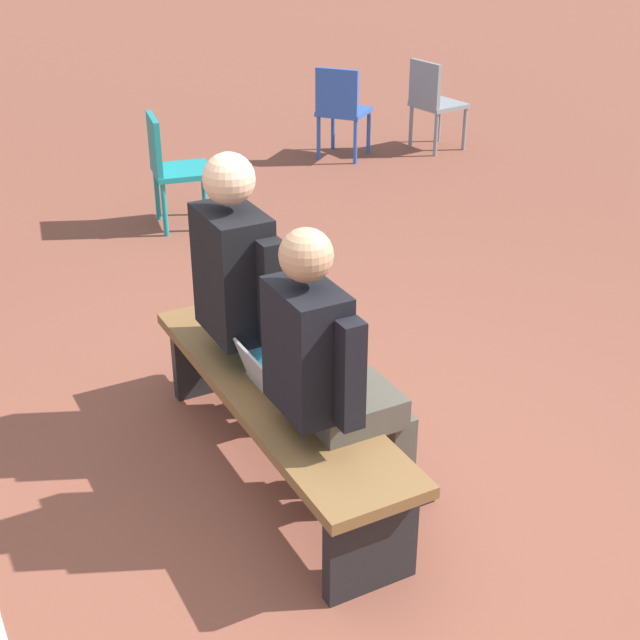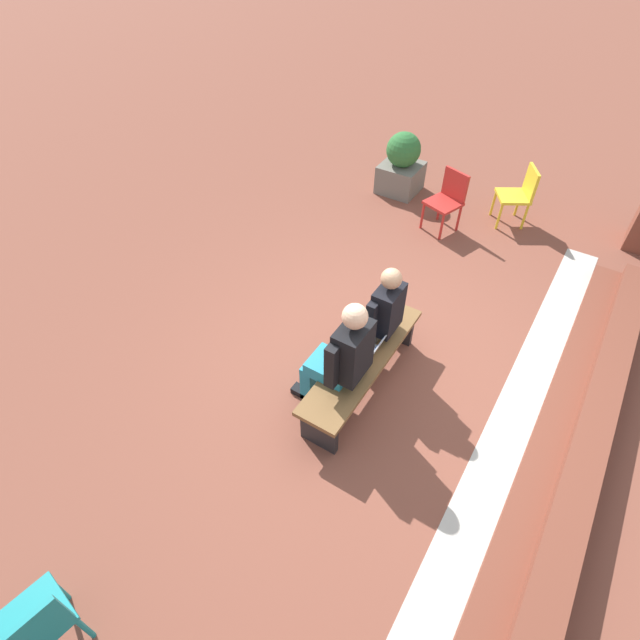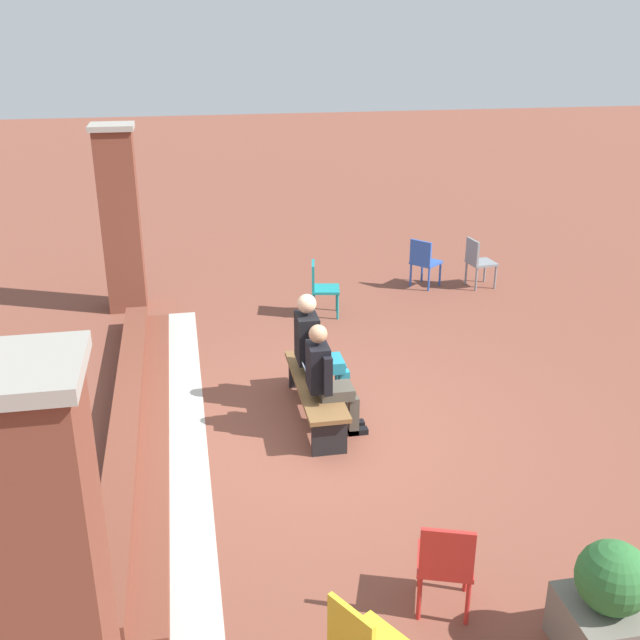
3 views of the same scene
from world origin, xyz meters
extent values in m
plane|color=brown|center=(0.00, 0.00, 0.00)|extent=(60.00, 60.00, 0.00)
cube|color=#B7B2A8|center=(0.33, 1.36, 0.00)|extent=(7.21, 0.40, 0.01)
cube|color=brown|center=(0.33, 1.86, 0.07)|extent=(6.41, 0.60, 0.15)
cube|color=brown|center=(0.33, 2.01, 0.22)|extent=(6.41, 0.30, 0.15)
cube|color=brown|center=(0.33, -0.09, 0.42)|extent=(1.80, 0.44, 0.05)
cube|color=black|center=(-0.47, -0.09, 0.20)|extent=(0.06, 0.37, 0.40)
cube|color=black|center=(1.13, -0.09, 0.20)|extent=(0.06, 0.37, 0.40)
cube|color=#4C473D|center=(-0.04, -0.25, 0.50)|extent=(0.31, 0.36, 0.13)
cube|color=#4C473D|center=(-0.12, -0.43, 0.23)|extent=(0.10, 0.11, 0.45)
cube|color=black|center=(-0.12, -0.49, 0.03)|extent=(0.10, 0.22, 0.06)
cube|color=#4C473D|center=(0.04, -0.43, 0.23)|extent=(0.10, 0.11, 0.45)
cube|color=black|center=(0.04, -0.49, 0.03)|extent=(0.10, 0.22, 0.06)
cube|color=black|center=(-0.04, -0.05, 0.82)|extent=(0.34, 0.22, 0.50)
cube|color=maroon|center=(-0.04, -0.17, 0.78)|extent=(0.05, 0.01, 0.30)
cube|color=black|center=(-0.25, -0.12, 0.80)|extent=(0.08, 0.09, 0.43)
cube|color=black|center=(0.18, -0.12, 0.80)|extent=(0.08, 0.09, 0.43)
sphere|color=tan|center=(-0.04, -0.05, 1.20)|extent=(0.20, 0.20, 0.20)
cube|color=teal|center=(0.65, -0.27, 0.51)|extent=(0.34, 0.40, 0.14)
cube|color=teal|center=(0.56, -0.47, 0.23)|extent=(0.11, 0.12, 0.45)
cube|color=black|center=(0.56, -0.53, 0.04)|extent=(0.11, 0.24, 0.07)
cube|color=teal|center=(0.74, -0.47, 0.23)|extent=(0.11, 0.12, 0.45)
cube|color=black|center=(0.74, -0.53, 0.04)|extent=(0.11, 0.24, 0.07)
cube|color=black|center=(0.65, -0.05, 0.86)|extent=(0.38, 0.24, 0.56)
cube|color=black|center=(0.41, -0.12, 0.84)|extent=(0.09, 0.10, 0.48)
cube|color=black|center=(0.89, -0.12, 0.84)|extent=(0.09, 0.10, 0.48)
sphere|color=#DBAD89|center=(0.65, -0.05, 1.28)|extent=(0.22, 0.22, 0.22)
cube|color=#9EA0A5|center=(0.29, -0.13, 0.46)|extent=(0.32, 0.22, 0.02)
cube|color=#2D2D33|center=(0.29, -0.14, 0.47)|extent=(0.29, 0.15, 0.00)
cube|color=#9EA0A5|center=(0.29, 0.01, 0.57)|extent=(0.32, 0.07, 0.19)
cube|color=#33519E|center=(0.29, 0.00, 0.57)|extent=(0.28, 0.06, 0.17)
cube|color=teal|center=(3.46, -0.82, 0.42)|extent=(0.49, 0.49, 0.04)
cube|color=teal|center=(3.49, -0.64, 0.64)|extent=(0.40, 0.11, 0.40)
cylinder|color=teal|center=(3.25, -0.97, 0.20)|extent=(0.04, 0.04, 0.40)
cylinder|color=teal|center=(3.61, -1.03, 0.20)|extent=(0.04, 0.04, 0.40)
cylinder|color=teal|center=(3.31, -0.62, 0.20)|extent=(0.04, 0.04, 0.40)
cube|color=gold|center=(-3.47, 0.23, 0.42)|extent=(0.58, 0.58, 0.04)
cube|color=gold|center=(-3.56, 0.39, 0.64)|extent=(0.36, 0.24, 0.40)
cylinder|color=gold|center=(-3.53, -0.02, 0.20)|extent=(0.04, 0.04, 0.40)
cylinder|color=gold|center=(-3.22, 0.17, 0.20)|extent=(0.04, 0.04, 0.40)
cylinder|color=gold|center=(-3.71, 0.29, 0.20)|extent=(0.04, 0.04, 0.40)
cylinder|color=gold|center=(-3.41, 0.48, 0.20)|extent=(0.04, 0.04, 0.40)
cube|color=red|center=(-2.77, -0.53, 0.42)|extent=(0.53, 0.53, 0.04)
cube|color=red|center=(-2.95, -0.47, 0.64)|extent=(0.17, 0.39, 0.40)
cylinder|color=red|center=(-2.66, -0.76, 0.20)|extent=(0.04, 0.04, 0.40)
cylinder|color=red|center=(-2.54, -0.42, 0.20)|extent=(0.04, 0.04, 0.40)
cylinder|color=red|center=(-3.00, -0.64, 0.20)|extent=(0.04, 0.04, 0.40)
cylinder|color=red|center=(-2.88, -0.30, 0.20)|extent=(0.04, 0.04, 0.40)
cube|color=#6B665B|center=(-3.44, -1.49, 0.22)|extent=(0.60, 0.60, 0.44)
sphere|color=#2D6B33|center=(-3.44, -1.49, 0.68)|extent=(0.52, 0.52, 0.52)
camera|label=1|loc=(-2.62, 1.26, 2.41)|focal=50.00mm
camera|label=2|loc=(3.26, 1.26, 4.10)|focal=28.00mm
camera|label=3|loc=(-7.10, 1.26, 4.25)|focal=42.00mm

